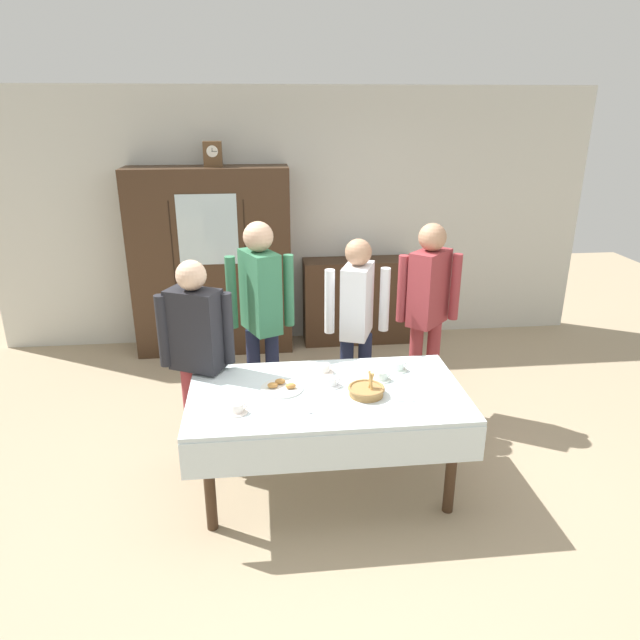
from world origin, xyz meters
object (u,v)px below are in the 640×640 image
at_px(tea_cup_far_right, 382,376).
at_px(person_behind_table_left, 357,315).
at_px(book_stack, 359,254).
at_px(bread_basket, 366,390).
at_px(pastry_plate, 282,387).
at_px(tea_cup_center, 237,409).
at_px(mantel_clock, 213,154).
at_px(spoon_front_edge, 409,401).
at_px(dining_table, 327,407).
at_px(bookshelf_low, 357,301).
at_px(tea_cup_far_left, 399,367).
at_px(person_behind_table_right, 197,345).
at_px(tea_cup_mid_right, 325,369).
at_px(person_by_cabinet, 428,302).
at_px(wall_cabinet, 212,262).
at_px(spoon_mid_right, 306,413).
at_px(spoon_back_edge, 424,390).
at_px(person_near_right_end, 261,306).
at_px(tea_cup_front_edge, 332,382).

relative_size(tea_cup_far_right, person_behind_table_left, 0.08).
bearing_deg(book_stack, bread_basket, -98.67).
bearing_deg(pastry_plate, tea_cup_center, -135.18).
relative_size(mantel_clock, spoon_front_edge, 2.02).
xyz_separation_m(dining_table, tea_cup_far_right, (0.39, 0.16, 0.12)).
bearing_deg(bookshelf_low, dining_table, -104.01).
distance_m(pastry_plate, spoon_front_edge, 0.84).
bearing_deg(spoon_front_edge, tea_cup_far_left, 85.34).
xyz_separation_m(tea_cup_far_left, person_behind_table_right, (-1.41, 0.16, 0.16)).
bearing_deg(person_behind_table_left, tea_cup_center, -129.56).
distance_m(tea_cup_center, tea_cup_mid_right, 0.78).
distance_m(pastry_plate, person_by_cabinet, 1.56).
bearing_deg(book_stack, wall_cabinet, -178.14).
relative_size(book_stack, bread_basket, 0.95).
relative_size(bread_basket, person_by_cabinet, 0.15).
bearing_deg(wall_cabinet, book_stack, 1.86).
relative_size(tea_cup_center, bread_basket, 0.54).
relative_size(mantel_clock, book_stack, 1.05).
xyz_separation_m(person_behind_table_left, person_by_cabinet, (0.60, 0.07, 0.06)).
distance_m(mantel_clock, tea_cup_center, 3.07).
relative_size(mantel_clock, spoon_mid_right, 2.02).
bearing_deg(bread_basket, spoon_back_edge, 2.17).
distance_m(book_stack, tea_cup_mid_right, 2.42).
height_order(pastry_plate, person_near_right_end, person_near_right_end).
bearing_deg(person_near_right_end, person_by_cabinet, 3.00).
distance_m(tea_cup_front_edge, bread_basket, 0.26).
distance_m(tea_cup_mid_right, person_by_cabinet, 1.18).
xyz_separation_m(bookshelf_low, book_stack, (-0.00, 0.00, 0.53)).
xyz_separation_m(wall_cabinet, spoon_front_edge, (1.41, -2.75, -0.22)).
xyz_separation_m(wall_cabinet, tea_cup_far_right, (1.29, -2.43, -0.20)).
bearing_deg(tea_cup_center, tea_cup_mid_right, 40.12).
xyz_separation_m(spoon_front_edge, person_by_cabinet, (0.44, 1.16, 0.26)).
height_order(tea_cup_far_right, person_behind_table_right, person_behind_table_right).
distance_m(dining_table, tea_cup_front_edge, 0.17).
relative_size(spoon_front_edge, person_behind_table_left, 0.08).
distance_m(book_stack, person_by_cabinet, 1.66).
bearing_deg(tea_cup_mid_right, tea_cup_front_edge, -83.74).
xyz_separation_m(wall_cabinet, tea_cup_center, (0.33, -2.77, -0.20)).
height_order(spoon_back_edge, spoon_front_edge, same).
bearing_deg(tea_cup_far_left, person_by_cabinet, 60.38).
distance_m(book_stack, tea_cup_far_right, 2.51).
bearing_deg(bread_basket, tea_cup_mid_right, 122.21).
bearing_deg(person_behind_table_left, spoon_back_edge, -73.33).
distance_m(pastry_plate, person_behind_table_left, 1.07).
xyz_separation_m(tea_cup_mid_right, tea_cup_front_edge, (0.02, -0.21, 0.00)).
height_order(tea_cup_mid_right, spoon_back_edge, tea_cup_mid_right).
bearing_deg(spoon_front_edge, tea_cup_mid_right, 135.87).
relative_size(spoon_mid_right, person_by_cabinet, 0.07).
bearing_deg(mantel_clock, tea_cup_mid_right, -69.70).
xyz_separation_m(tea_cup_far_right, tea_cup_front_edge, (-0.35, -0.05, -0.00)).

